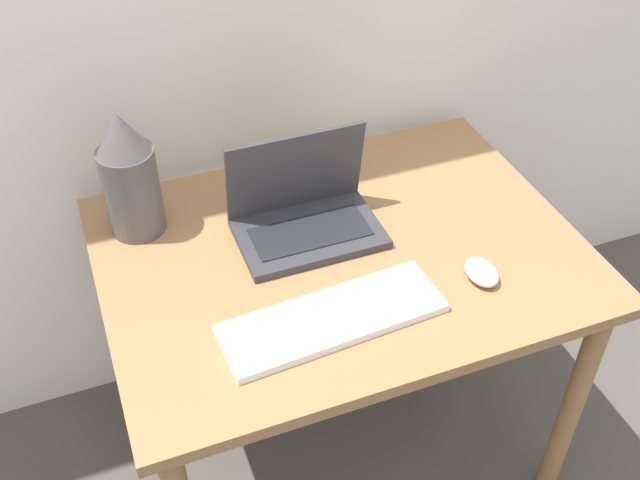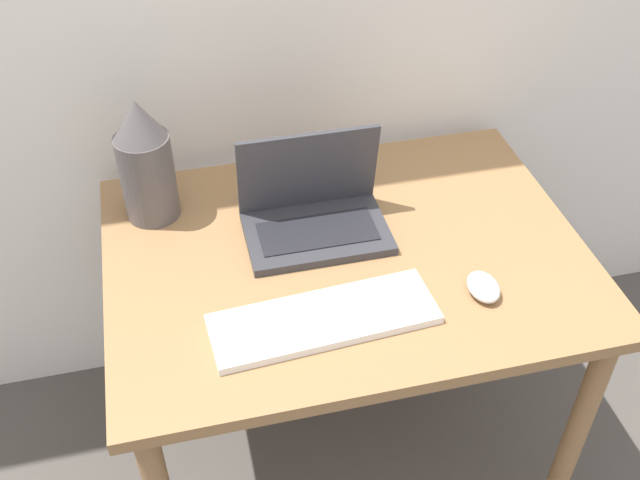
{
  "view_description": "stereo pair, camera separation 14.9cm",
  "coord_description": "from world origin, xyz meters",
  "px_view_note": "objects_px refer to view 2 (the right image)",
  "views": [
    {
      "loc": [
        -0.48,
        -0.74,
        1.78
      ],
      "look_at": [
        -0.07,
        0.32,
        0.81
      ],
      "focal_mm": 42.0,
      "sensor_mm": 36.0,
      "label": 1
    },
    {
      "loc": [
        -0.34,
        -0.78,
        1.78
      ],
      "look_at": [
        -0.07,
        0.32,
        0.81
      ],
      "focal_mm": 42.0,
      "sensor_mm": 36.0,
      "label": 2
    }
  ],
  "objects_px": {
    "mouse": "(483,287)",
    "keyboard": "(324,319)",
    "laptop": "(314,211)",
    "vase": "(145,162)"
  },
  "relations": [
    {
      "from": "mouse",
      "to": "vase",
      "type": "distance_m",
      "value": 0.77
    },
    {
      "from": "mouse",
      "to": "keyboard",
      "type": "bearing_deg",
      "value": -179.25
    },
    {
      "from": "laptop",
      "to": "keyboard",
      "type": "height_order",
      "value": "laptop"
    },
    {
      "from": "laptop",
      "to": "vase",
      "type": "bearing_deg",
      "value": 158.36
    },
    {
      "from": "mouse",
      "to": "laptop",
      "type": "bearing_deg",
      "value": 135.6
    },
    {
      "from": "vase",
      "to": "mouse",
      "type": "bearing_deg",
      "value": -33.5
    },
    {
      "from": "laptop",
      "to": "vase",
      "type": "xyz_separation_m",
      "value": [
        -0.34,
        0.14,
        0.09
      ]
    },
    {
      "from": "vase",
      "to": "laptop",
      "type": "bearing_deg",
      "value": -21.64
    },
    {
      "from": "mouse",
      "to": "vase",
      "type": "relative_size",
      "value": 0.31
    },
    {
      "from": "keyboard",
      "to": "mouse",
      "type": "xyz_separation_m",
      "value": [
        0.33,
        0.0,
        0.01
      ]
    }
  ]
}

